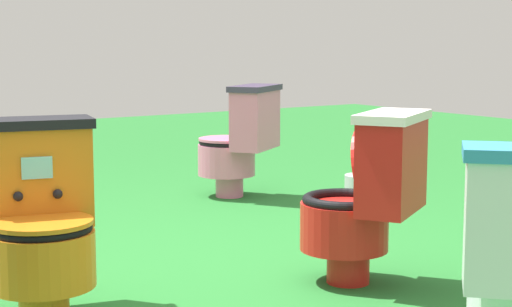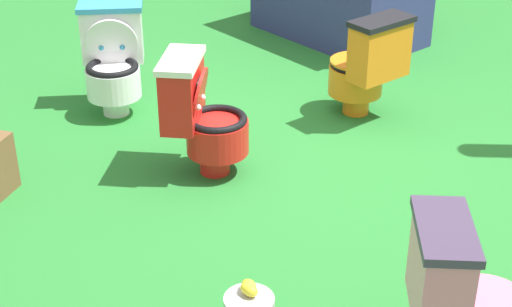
{
  "view_description": "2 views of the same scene",
  "coord_description": "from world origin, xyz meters",
  "px_view_note": "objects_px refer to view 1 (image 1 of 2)",
  "views": [
    {
      "loc": [
        -3.1,
        1.77,
        1.02
      ],
      "look_at": [
        -0.09,
        -0.28,
        0.52
      ],
      "focal_mm": 59.54,
      "sensor_mm": 36.0,
      "label": 1
    },
    {
      "loc": [
        2.28,
        -3.62,
        2.36
      ],
      "look_at": [
        -0.05,
        -0.62,
        0.31
      ],
      "focal_mm": 55.4,
      "sensor_mm": 36.0,
      "label": 2
    }
  ],
  "objects_px": {
    "toilet_red": "(366,197)",
    "toilet_pink": "(239,140)",
    "lemon_bucket": "(363,192)",
    "toilet_orange": "(39,218)"
  },
  "relations": [
    {
      "from": "toilet_orange",
      "to": "toilet_red",
      "type": "relative_size",
      "value": 1.0
    },
    {
      "from": "toilet_orange",
      "to": "toilet_red",
      "type": "xyz_separation_m",
      "value": [
        -0.36,
        -1.26,
        0.0
      ]
    },
    {
      "from": "toilet_red",
      "to": "lemon_bucket",
      "type": "distance_m",
      "value": 1.54
    },
    {
      "from": "toilet_red",
      "to": "toilet_orange",
      "type": "bearing_deg",
      "value": 133.09
    },
    {
      "from": "toilet_pink",
      "to": "lemon_bucket",
      "type": "bearing_deg",
      "value": -100.81
    },
    {
      "from": "toilet_red",
      "to": "toilet_pink",
      "type": "bearing_deg",
      "value": 40.63
    },
    {
      "from": "toilet_pink",
      "to": "toilet_red",
      "type": "relative_size",
      "value": 1.0
    },
    {
      "from": "toilet_red",
      "to": "lemon_bucket",
      "type": "relative_size",
      "value": 2.63
    },
    {
      "from": "toilet_pink",
      "to": "toilet_red",
      "type": "xyz_separation_m",
      "value": [
        -1.94,
        0.65,
        0.0
      ]
    },
    {
      "from": "toilet_orange",
      "to": "lemon_bucket",
      "type": "height_order",
      "value": "toilet_orange"
    }
  ]
}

